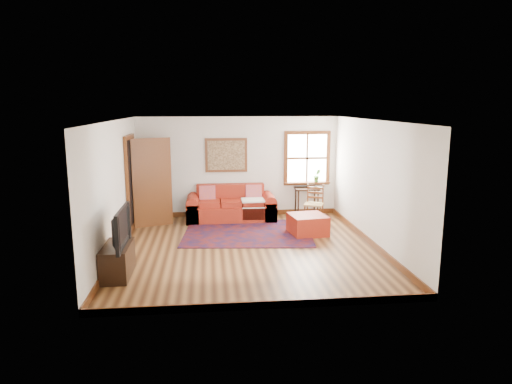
{
  "coord_description": "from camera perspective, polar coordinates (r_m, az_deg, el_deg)",
  "views": [
    {
      "loc": [
        -0.75,
        -8.6,
        2.8
      ],
      "look_at": [
        0.22,
        0.6,
        1.01
      ],
      "focal_mm": 32.0,
      "sensor_mm": 36.0,
      "label": 1
    }
  ],
  "objects": [
    {
      "name": "media_cabinet",
      "position": [
        7.94,
        -16.92,
        -8.2
      ],
      "size": [
        0.43,
        0.96,
        0.53
      ],
      "primitive_type": "cube",
      "color": "black",
      "rests_on": "ground"
    },
    {
      "name": "television",
      "position": [
        7.69,
        -17.11,
        -4.28
      ],
      "size": [
        0.15,
        1.11,
        0.64
      ],
      "primitive_type": "imported",
      "rotation": [
        0.0,
        0.0,
        1.57
      ],
      "color": "black",
      "rests_on": "media_cabinet"
    },
    {
      "name": "ground",
      "position": [
        9.08,
        -1.01,
        -7.04
      ],
      "size": [
        5.5,
        5.5,
        0.0
      ],
      "primitive_type": "plane",
      "color": "#432512",
      "rests_on": "ground"
    },
    {
      "name": "ladder_back_chair",
      "position": [
        10.97,
        7.3,
        -1.29
      ],
      "size": [
        0.55,
        0.54,
        0.91
      ],
      "color": "tan",
      "rests_on": "ground"
    },
    {
      "name": "side_table",
      "position": [
        11.61,
        6.37,
        -0.08
      ],
      "size": [
        0.6,
        0.45,
        0.72
      ],
      "color": "black",
      "rests_on": "ground"
    },
    {
      "name": "window",
      "position": [
        11.68,
        6.54,
        3.55
      ],
      "size": [
        1.18,
        0.2,
        1.38
      ],
      "color": "white",
      "rests_on": "ground"
    },
    {
      "name": "room_envelope",
      "position": [
        8.72,
        -1.05,
        3.37
      ],
      "size": [
        5.04,
        5.54,
        2.52
      ],
      "color": "silver",
      "rests_on": "ground"
    },
    {
      "name": "candle_hurricane",
      "position": [
        8.23,
        -16.16,
        -4.94
      ],
      "size": [
        0.12,
        0.12,
        0.18
      ],
      "color": "silver",
      "rests_on": "media_cabinet"
    },
    {
      "name": "framed_artwork",
      "position": [
        11.39,
        -3.75,
        4.61
      ],
      "size": [
        1.05,
        0.07,
        0.85
      ],
      "color": "#5E2F14",
      "rests_on": "ground"
    },
    {
      "name": "red_ottoman",
      "position": [
        10.05,
        6.47,
        -4.05
      ],
      "size": [
        0.85,
        0.85,
        0.43
      ],
      "primitive_type": "cube",
      "rotation": [
        0.0,
        0.0,
        0.15
      ],
      "color": "maroon",
      "rests_on": "ground"
    },
    {
      "name": "doorway",
      "position": [
        10.63,
        -13.83,
        1.24
      ],
      "size": [
        0.89,
        1.08,
        2.14
      ],
      "color": "black",
      "rests_on": "ground"
    },
    {
      "name": "red_leather_sofa",
      "position": [
        11.23,
        -3.12,
        -2.05
      ],
      "size": [
        2.16,
        0.89,
        0.85
      ],
      "color": "maroon",
      "rests_on": "ground"
    },
    {
      "name": "persian_rug",
      "position": [
        10.1,
        -1.06,
        -5.09
      ],
      "size": [
        2.95,
        2.45,
        0.02
      ],
      "primitive_type": "cube",
      "rotation": [
        0.0,
        0.0,
        -0.1
      ],
      "color": "#56110C",
      "rests_on": "ground"
    }
  ]
}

